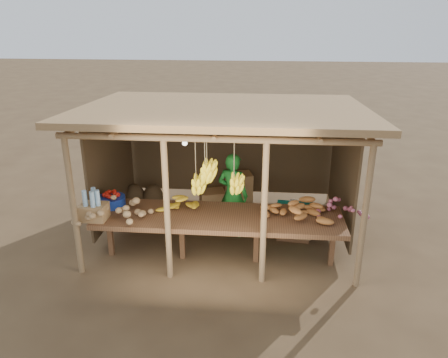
{
  "coord_description": "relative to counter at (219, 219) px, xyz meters",
  "views": [
    {
      "loc": [
        0.61,
        -7.13,
        3.81
      ],
      "look_at": [
        0.0,
        0.0,
        1.05
      ],
      "focal_mm": 35.0,
      "sensor_mm": 36.0,
      "label": 1
    }
  ],
  "objects": [
    {
      "name": "tomato_basin",
      "position": [
        -1.8,
        0.22,
        0.16
      ],
      "size": [
        0.46,
        0.46,
        0.24
      ],
      "rotation": [
        0.0,
        0.0,
        -0.13
      ],
      "color": "navy",
      "rests_on": "counter"
    },
    {
      "name": "potato_heap",
      "position": [
        -1.6,
        -0.25,
        0.25
      ],
      "size": [
        1.1,
        0.66,
        0.37
      ],
      "primitive_type": null,
      "rotation": [
        0.0,
        0.0,
        0.0
      ],
      "color": "#A27F53",
      "rests_on": "counter"
    },
    {
      "name": "carton_stack",
      "position": [
        0.04,
        1.91,
        -0.39
      ],
      "size": [
        1.12,
        0.52,
        0.78
      ],
      "color": "#A07647",
      "rests_on": "ground"
    },
    {
      "name": "onion_heap",
      "position": [
        1.9,
        0.08,
        0.24
      ],
      "size": [
        0.91,
        0.67,
        0.36
      ],
      "primitive_type": null,
      "rotation": [
        0.0,
        0.0,
        0.25
      ],
      "color": "#BE5C73",
      "rests_on": "counter"
    },
    {
      "name": "vendor",
      "position": [
        0.16,
        0.91,
        0.03
      ],
      "size": [
        0.65,
        0.54,
        1.54
      ],
      "primitive_type": "imported",
      "rotation": [
        0.0,
        0.0,
        2.79
      ],
      "color": "#186D21",
      "rests_on": "ground"
    },
    {
      "name": "sweet_potato_heap",
      "position": [
        1.23,
        0.02,
        0.24
      ],
      "size": [
        1.28,
        1.03,
        0.36
      ],
      "primitive_type": null,
      "rotation": [
        0.0,
        0.0,
        -0.38
      ],
      "color": "#A36129",
      "rests_on": "counter"
    },
    {
      "name": "banana_pile",
      "position": [
        -0.61,
        0.13,
        0.24
      ],
      "size": [
        0.65,
        0.44,
        0.35
      ],
      "primitive_type": null,
      "rotation": [
        0.0,
        0.0,
        0.11
      ],
      "color": "gold",
      "rests_on": "counter"
    },
    {
      "name": "stall_structure",
      "position": [
        -0.0,
        1.04,
        1.18
      ],
      "size": [
        4.7,
        3.5,
        2.43
      ],
      "color": "#91704B",
      "rests_on": "ground"
    },
    {
      "name": "tarp_crate",
      "position": [
        1.26,
        0.91,
        -0.43
      ],
      "size": [
        0.68,
        0.6,
        0.75
      ],
      "color": "brown",
      "rests_on": "ground"
    },
    {
      "name": "ground",
      "position": [
        -0.0,
        0.95,
        -0.74
      ],
      "size": [
        60.0,
        60.0,
        0.0
      ],
      "primitive_type": "plane",
      "color": "brown",
      "rests_on": "ground"
    },
    {
      "name": "counter",
      "position": [
        0.0,
        0.0,
        0.0
      ],
      "size": [
        3.9,
        1.05,
        0.8
      ],
      "color": "brown",
      "rests_on": "ground"
    },
    {
      "name": "bottle_box",
      "position": [
        -1.9,
        -0.3,
        0.25
      ],
      "size": [
        0.41,
        0.33,
        0.5
      ],
      "color": "#A07647",
      "rests_on": "counter"
    },
    {
      "name": "burlap_sacks",
      "position": [
        -1.75,
        1.94,
        -0.49
      ],
      "size": [
        0.81,
        0.42,
        0.57
      ],
      "color": "#4D3A23",
      "rests_on": "ground"
    }
  ]
}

